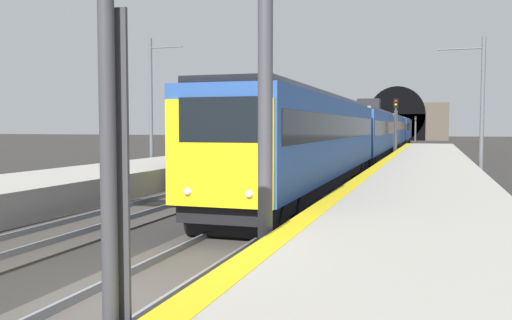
# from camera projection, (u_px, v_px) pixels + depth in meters

# --- Properties ---
(ground_plane) EXTENTS (320.00, 320.00, 0.00)m
(ground_plane) POSITION_uv_depth(u_px,v_px,m) (125.00, 305.00, 9.04)
(ground_plane) COLOR #302D2B
(platform_right) EXTENTS (112.00, 4.87, 1.02)m
(platform_right) POSITION_uv_depth(u_px,v_px,m) (405.00, 301.00, 7.64)
(platform_right) COLOR #ADA89E
(platform_right) RESTS_ON ground_plane
(platform_right_edge_strip) EXTENTS (112.00, 0.50, 0.01)m
(platform_right_edge_strip) POSITION_uv_depth(u_px,v_px,m) (256.00, 253.00, 8.28)
(platform_right_edge_strip) COLOR yellow
(platform_right_edge_strip) RESTS_ON platform_right
(track_main_line) EXTENTS (160.00, 2.92, 0.21)m
(track_main_line) POSITION_uv_depth(u_px,v_px,m) (125.00, 302.00, 9.04)
(track_main_line) COLOR #4C4742
(track_main_line) RESTS_ON ground_plane
(train_main_approaching) EXTENTS (84.87, 2.91, 5.08)m
(train_main_approaching) POSITION_uv_depth(u_px,v_px,m) (381.00, 132.00, 53.17)
(train_main_approaching) COLOR #264C99
(train_main_approaching) RESTS_ON ground_plane
(train_adjacent_platform) EXTENTS (41.32, 3.09, 4.04)m
(train_adjacent_platform) POSITION_uv_depth(u_px,v_px,m) (307.00, 134.00, 43.84)
(train_adjacent_platform) COLOR navy
(train_adjacent_platform) RESTS_ON ground_plane
(railway_signal_near) EXTENTS (0.39, 0.38, 5.37)m
(railway_signal_near) POSITION_uv_depth(u_px,v_px,m) (108.00, 96.00, 5.28)
(railway_signal_near) COLOR #38383D
(railway_signal_near) RESTS_ON ground_plane
(railway_signal_mid) EXTENTS (0.39, 0.38, 5.25)m
(railway_signal_mid) POSITION_uv_depth(u_px,v_px,m) (396.00, 125.00, 46.19)
(railway_signal_mid) COLOR #38383D
(railway_signal_mid) RESTS_ON ground_plane
(railway_signal_far) EXTENTS (0.39, 0.38, 4.75)m
(railway_signal_far) POSITION_uv_depth(u_px,v_px,m) (415.00, 127.00, 99.35)
(railway_signal_far) COLOR #4C4C54
(railway_signal_far) RESTS_ON ground_plane
(overhead_signal_gantry) EXTENTS (0.70, 8.72, 6.72)m
(overhead_signal_gantry) POSITION_uv_depth(u_px,v_px,m) (70.00, 21.00, 11.31)
(overhead_signal_gantry) COLOR #3F3F47
(overhead_signal_gantry) RESTS_ON ground_plane
(tunnel_portal) EXTENTS (2.29, 20.59, 11.53)m
(tunnel_portal) POSITION_uv_depth(u_px,v_px,m) (397.00, 121.00, 114.45)
(tunnel_portal) COLOR #51473D
(tunnel_portal) RESTS_ON ground_plane
(catenary_mast_near) EXTENTS (0.22, 2.45, 7.71)m
(catenary_mast_near) POSITION_uv_depth(u_px,v_px,m) (481.00, 107.00, 29.38)
(catenary_mast_near) COLOR #595B60
(catenary_mast_near) RESTS_ON ground_plane
(catenary_mast_far) EXTENTS (0.22, 2.33, 8.41)m
(catenary_mast_far) POSITION_uv_depth(u_px,v_px,m) (151.00, 104.00, 34.32)
(catenary_mast_far) COLOR #595B60
(catenary_mast_far) RESTS_ON ground_plane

